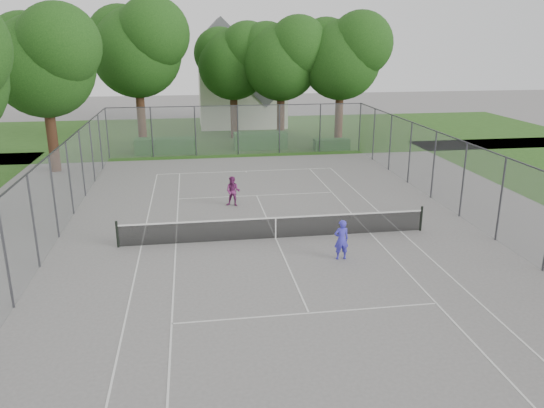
{
  "coord_description": "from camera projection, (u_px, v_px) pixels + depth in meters",
  "views": [
    {
      "loc": [
        -3.3,
        -20.44,
        7.99
      ],
      "look_at": [
        0.0,
        1.0,
        1.2
      ],
      "focal_mm": 35.0,
      "sensor_mm": 36.0,
      "label": 1
    }
  ],
  "objects": [
    {
      "name": "ground",
      "position": [
        276.0,
        238.0,
        22.15
      ],
      "size": [
        120.0,
        120.0,
        0.0
      ],
      "primitive_type": "plane",
      "color": "slate",
      "rests_on": "ground"
    },
    {
      "name": "grass_far",
      "position": [
        229.0,
        133.0,
        46.67
      ],
      "size": [
        60.0,
        20.0,
        0.0
      ],
      "primitive_type": "cube",
      "color": "#224814",
      "rests_on": "ground"
    },
    {
      "name": "court_markings",
      "position": [
        276.0,
        238.0,
        22.14
      ],
      "size": [
        11.03,
        23.83,
        0.01
      ],
      "color": "silver",
      "rests_on": "ground"
    },
    {
      "name": "tennis_net",
      "position": [
        276.0,
        227.0,
        21.99
      ],
      "size": [
        12.87,
        0.1,
        1.1
      ],
      "color": "black",
      "rests_on": "ground"
    },
    {
      "name": "perimeter_fence",
      "position": [
        276.0,
        197.0,
        21.61
      ],
      "size": [
        18.08,
        34.08,
        3.52
      ],
      "color": "#38383D",
      "rests_on": "ground"
    },
    {
      "name": "tree_far_left",
      "position": [
        137.0,
        45.0,
        39.1
      ],
      "size": [
        7.64,
        6.97,
        10.98
      ],
      "color": "#381F14",
      "rests_on": "ground"
    },
    {
      "name": "tree_far_midleft",
      "position": [
        234.0,
        59.0,
        42.77
      ],
      "size": [
        6.52,
        5.95,
        9.37
      ],
      "color": "#381F14",
      "rests_on": "ground"
    },
    {
      "name": "tree_far_midright",
      "position": [
        282.0,
        56.0,
        40.95
      ],
      "size": [
        6.78,
        6.19,
        9.75
      ],
      "color": "#381F14",
      "rests_on": "ground"
    },
    {
      "name": "tree_far_right",
      "position": [
        343.0,
        53.0,
        40.51
      ],
      "size": [
        7.0,
        6.39,
        10.06
      ],
      "color": "#381F14",
      "rests_on": "ground"
    },
    {
      "name": "tree_side_back",
      "position": [
        44.0,
        58.0,
        31.33
      ],
      "size": [
        7.0,
        6.39,
        10.06
      ],
      "color": "#381F14",
      "rests_on": "ground"
    },
    {
      "name": "hedge_left",
      "position": [
        166.0,
        146.0,
        38.47
      ],
      "size": [
        4.39,
        1.32,
        1.1
      ],
      "primitive_type": "cube",
      "color": "#1B4D18",
      "rests_on": "ground"
    },
    {
      "name": "hedge_mid",
      "position": [
        261.0,
        141.0,
        39.96
      ],
      "size": [
        3.99,
        1.14,
        1.25
      ],
      "primitive_type": "cube",
      "color": "#1B4D18",
      "rests_on": "ground"
    },
    {
      "name": "hedge_right",
      "position": [
        331.0,
        144.0,
        39.79
      ],
      "size": [
        2.65,
        0.97,
        0.79
      ],
      "primitive_type": "cube",
      "color": "#1B4D18",
      "rests_on": "ground"
    },
    {
      "name": "house",
      "position": [
        241.0,
        83.0,
        49.91
      ],
      "size": [
        7.89,
        6.12,
        9.82
      ],
      "color": "silver",
      "rests_on": "ground"
    },
    {
      "name": "girl_player",
      "position": [
        341.0,
        240.0,
        19.87
      ],
      "size": [
        0.58,
        0.4,
        1.56
      ],
      "primitive_type": "imported",
      "rotation": [
        0.0,
        0.0,
        3.19
      ],
      "color": "#3B35C7",
      "rests_on": "ground"
    },
    {
      "name": "woman_player",
      "position": [
        233.0,
        191.0,
        26.24
      ],
      "size": [
        0.88,
        0.78,
        1.5
      ],
      "primitive_type": "imported",
      "rotation": [
        0.0,
        0.0,
        -0.34
      ],
      "color": "#772763",
      "rests_on": "ground"
    }
  ]
}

